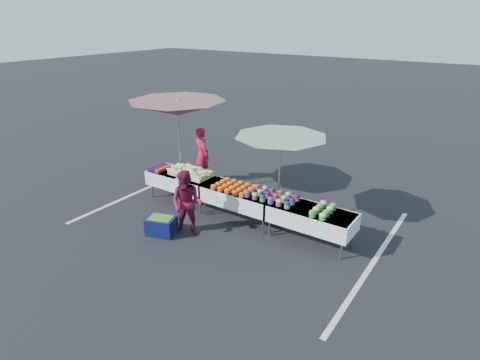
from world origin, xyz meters
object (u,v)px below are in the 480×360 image
Objects in this scene: table_left at (182,180)px; customer at (187,204)px; table_right at (311,217)px; vendor at (202,155)px; umbrella_right at (281,144)px; umbrella_left at (178,109)px; storage_bin at (161,225)px; table_center at (240,197)px.

customer reaches higher than table_left.
table_left is 1.00× the size of table_right.
vendor is (-0.39, 1.29, 0.23)m from table_left.
customer is 0.71× the size of umbrella_right.
umbrella_left is 3.10m from storage_bin.
vendor is 3.30m from umbrella_right.
table_left reaches higher than storage_bin.
umbrella_left is (-2.19, 0.40, 1.73)m from table_center.
vendor reaches higher than table_left.
customer is (-2.35, -1.23, 0.16)m from table_right.
umbrella_right is 3.18m from storage_bin.
storage_bin is at bearing -151.20° from table_right.
table_center is at bearing 37.87° from storage_bin.
umbrella_left is 4.16× the size of storage_bin.
storage_bin is (1.15, -2.85, -0.61)m from vendor.
vendor is 3.01m from customer.
customer is at bearing -129.62° from umbrella_right.
storage_bin is at bearing -123.64° from table_center.
umbrella_right is (1.35, 1.63, 1.16)m from customer.
umbrella_left is at bearing 134.32° from table_left.
customer reaches higher than storage_bin.
umbrella_left is (-0.00, -0.89, 1.50)m from vendor.
table_center is 0.62× the size of umbrella_left.
umbrella_right is (0.80, 0.40, 1.32)m from table_center.
umbrella_right is at bearing 26.57° from table_center.
customer is (-0.55, -1.23, 0.16)m from table_center.
storage_bin is at bearing -59.55° from umbrella_left.
table_center is at bearing -153.43° from umbrella_right.
table_center is 1.80m from table_right.
umbrella_left is at bearing 169.65° from table_center.
umbrella_right reaches higher than customer.
customer is (1.25, -1.23, 0.16)m from table_left.
vendor is at bearing 162.07° from table_right.
umbrella_right is (2.99, -0.89, 1.09)m from vendor.
table_right is at bearing 0.00° from table_left.
table_center reaches higher than storage_bin.
vendor is 3.13m from storage_bin.
table_center is 2.59× the size of storage_bin.
vendor reaches higher than customer.
vendor is at bearing 106.70° from table_left.
vendor is (-3.99, 1.29, 0.23)m from table_right.
table_center is at bearing 180.00° from table_right.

